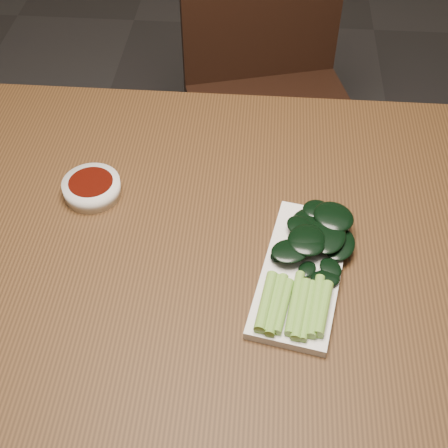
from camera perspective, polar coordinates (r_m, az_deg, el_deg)
ground at (r=1.62m, az=-0.84°, el=-19.49°), size 6.00×6.00×0.00m
table at (r=1.03m, az=-1.24°, el=-4.46°), size 1.40×0.80×0.75m
chair_far at (r=1.76m, az=4.29°, el=12.30°), size 0.55×0.55×0.89m
sauce_bowl at (r=1.07m, az=-11.99°, el=3.26°), size 0.10×0.10×0.03m
serving_plate at (r=0.94m, az=7.11°, el=-4.36°), size 0.16×0.28×0.01m
gai_lan at (r=0.94m, az=7.85°, el=-2.74°), size 0.16×0.27×0.03m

